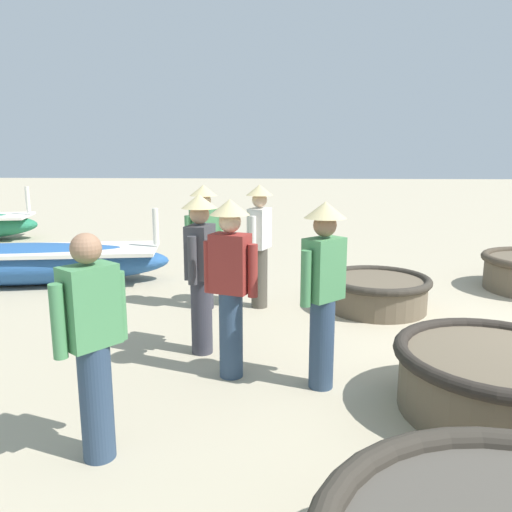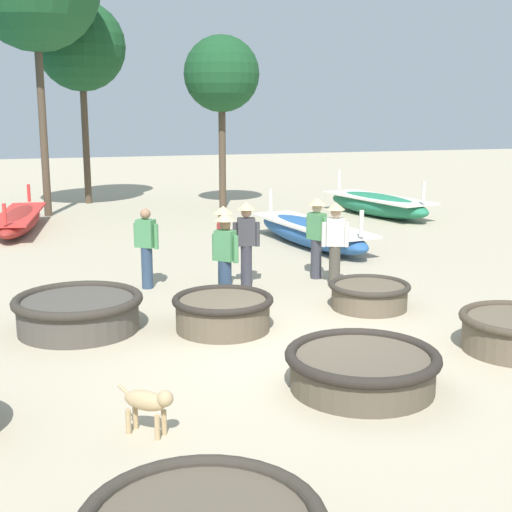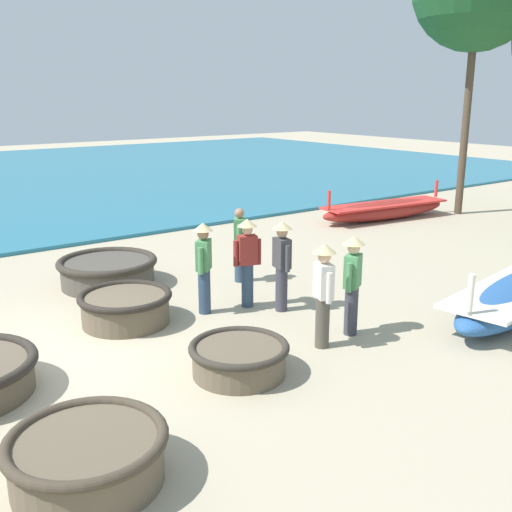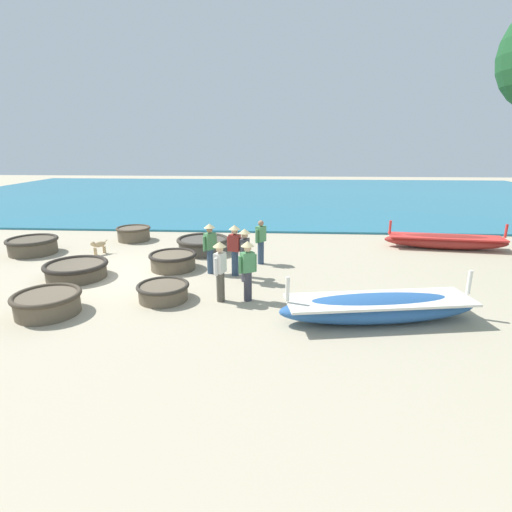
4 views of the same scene
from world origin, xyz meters
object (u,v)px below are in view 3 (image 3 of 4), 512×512
Objects in this scene: coracle_nearest at (87,456)px; fisherman_crouching at (323,289)px; coracle_front_right at (108,270)px; fisherman_standing_right at (204,262)px; coracle_upturned at (239,357)px; fisherman_hauling at (282,260)px; fisherman_standing_left at (352,279)px; fisherman_with_hat at (240,243)px; long_boat_ochre_hull at (385,210)px; coracle_beside_post at (126,307)px; fisherman_by_coracle at (247,257)px.

coracle_nearest is 4.41m from fisherman_crouching.
fisherman_standing_right reaches higher than coracle_front_right.
fisherman_hauling is (-1.66, 2.10, 0.71)m from coracle_upturned.
coracle_nearest is 1.00× the size of fisherman_crouching.
fisherman_standing_left is 1.00× the size of fisherman_crouching.
fisherman_standing_left is (4.86, 2.16, 0.64)m from coracle_front_right.
coracle_front_right is at bearing -121.21° from fisherman_with_hat.
long_boat_ochre_hull is 2.90× the size of fisherman_hauling.
fisherman_standing_right is at bearing -53.75° from fisherman_with_hat.
fisherman_hauling is at bearing 58.82° from fisherman_standing_right.
coracle_front_right is at bearing 178.20° from coracle_upturned.
fisherman_crouching is at bearing 104.50° from coracle_nearest.
coracle_upturned is (2.76, 0.46, -0.05)m from coracle_beside_post.
fisherman_by_coracle reaches higher than long_boat_ochre_hull.
fisherman_by_coracle is 1.55m from fisherman_with_hat.
fisherman_with_hat is at bearing -70.79° from long_boat_ochre_hull.
coracle_beside_post is 2.35m from fisherman_by_coracle.
coracle_upturned is 0.86× the size of fisherman_crouching.
fisherman_hauling reaches higher than coracle_upturned.
coracle_front_right is 3.89m from fisherman_hauling.
fisherman_crouching reaches higher than long_boat_ochre_hull.
fisherman_standing_right is at bearing -67.37° from long_boat_ochre_hull.
coracle_beside_post is 0.33× the size of long_boat_ochre_hull.
coracle_front_right is (-2.20, 0.61, 0.02)m from coracle_beside_post.
fisherman_hauling is (1.11, 2.56, 0.66)m from coracle_beside_post.
fisherman_with_hat is at bearing 144.86° from coracle_upturned.
fisherman_crouching is 1.73m from fisherman_hauling.
coracle_beside_post is 0.96× the size of fisherman_crouching.
long_boat_ochre_hull is (-7.21, 12.51, 0.02)m from coracle_nearest.
fisherman_by_coracle is at bearing 141.86° from coracle_upturned.
coracle_front_right is at bearing -163.94° from fisherman_crouching.
coracle_upturned is at bearing -51.76° from fisherman_hauling.
fisherman_standing_left is 1.06× the size of fisherman_with_hat.
long_boat_ochre_hull is 10.32m from fisherman_crouching.
fisherman_crouching reaches higher than coracle_nearest.
coracle_front_right is 5.36m from fisherman_standing_left.
coracle_upturned is 2.89m from fisherman_by_coracle.
coracle_beside_post is 1.56m from fisherman_standing_right.
fisherman_crouching is (-1.09, 4.22, 0.66)m from coracle_nearest.
fisherman_standing_left is at bearing -3.04° from fisherman_with_hat.
coracle_nearest is 2.86m from coracle_upturned.
coracle_nearest reaches higher than coracle_upturned.
fisherman_standing_left is 1.57m from fisherman_hauling.
fisherman_standing_right reaches higher than fisherman_with_hat.
coracle_beside_post is 0.79× the size of coracle_front_right.
coracle_nearest is 6.67m from coracle_front_right.
fisherman_with_hat is (1.42, 2.34, 0.52)m from coracle_front_right.
long_boat_ochre_hull is 2.90× the size of fisherman_standing_right.
fisherman_by_coracle is (2.76, 1.57, 0.64)m from coracle_front_right.
fisherman_hauling is at bearing 33.89° from fisherman_by_coracle.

